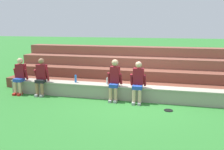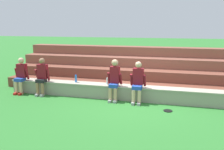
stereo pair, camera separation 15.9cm
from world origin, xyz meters
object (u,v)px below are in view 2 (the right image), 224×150
Objects in this scene: person_center at (114,79)px; frisbee at (168,111)px; water_bottle_near_left at (39,76)px; person_far_left at (21,75)px; person_left_of_center at (42,75)px; person_right_of_center at (138,81)px; water_bottle_mid_right at (76,79)px; water_bottle_center_gap at (107,81)px.

person_center is 5.31× the size of frisbee.
person_center is 5.39× the size of water_bottle_near_left.
person_left_of_center is (0.88, 0.01, 0.01)m from person_far_left.
person_left_of_center is 0.99× the size of person_right_of_center.
water_bottle_mid_right is (2.11, 0.26, -0.09)m from person_far_left.
person_far_left is 0.99× the size of person_left_of_center.
person_center is 2.06m from frisbee.
person_left_of_center is at bearing -174.83° from water_bottle_center_gap.
person_far_left is 2.12m from water_bottle_mid_right.
water_bottle_mid_right reaches higher than frisbee.
water_bottle_near_left is at bearing 175.76° from person_right_of_center.
water_bottle_near_left reaches higher than frisbee.
water_bottle_mid_right is at bearing 11.81° from person_left_of_center.
water_bottle_center_gap is at bearing 168.26° from person_right_of_center.
water_bottle_near_left is 0.98× the size of frisbee.
person_far_left is at bearing 173.70° from frisbee.
water_bottle_near_left is (-3.01, 0.26, -0.14)m from person_center.
water_bottle_near_left is at bearing 175.10° from person_center.
person_right_of_center is at bearing -4.24° from water_bottle_near_left.
person_right_of_center is at bearing -11.74° from water_bottle_center_gap.
person_right_of_center reaches higher than person_far_left.
frisbee is (4.83, -0.88, -0.61)m from water_bottle_near_left.
person_left_of_center is at bearing -44.07° from water_bottle_near_left.
water_bottle_mid_right is 1.14× the size of water_bottle_center_gap.
person_center reaches higher than person_far_left.
person_left_of_center is 1.26m from water_bottle_mid_right.
person_far_left is at bearing -176.10° from water_bottle_center_gap.
water_bottle_center_gap is at bearing -1.76° from water_bottle_mid_right.
person_left_of_center is at bearing 179.86° from person_right_of_center.
person_left_of_center is 5.54× the size of water_bottle_center_gap.
person_far_left is 4.81× the size of water_bottle_mid_right.
person_center reaches higher than person_right_of_center.
person_far_left is 3.61m from person_center.
person_center is 0.39m from water_bottle_center_gap.
person_right_of_center is (0.80, -0.02, -0.03)m from person_center.
water_bottle_mid_right is at bearing -0.66° from water_bottle_near_left.
person_right_of_center is at bearing 149.69° from frisbee.
frisbee is at bearing -6.30° from person_far_left.
water_bottle_near_left reaches higher than water_bottle_center_gap.
person_left_of_center is 0.41m from water_bottle_near_left.
water_bottle_center_gap is (2.43, 0.22, -0.12)m from person_left_of_center.
person_left_of_center is 0.97× the size of person_center.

